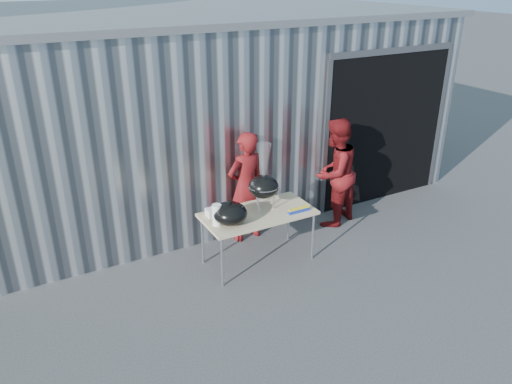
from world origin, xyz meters
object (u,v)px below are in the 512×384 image
person_bystander (334,173)px  folding_table (258,215)px  kettle_grill (264,180)px  person_cook (246,187)px

person_bystander → folding_table: bearing=-3.3°
folding_table → kettle_grill: bearing=27.3°
person_bystander → kettle_grill: bearing=-4.3°
kettle_grill → person_bystander: 1.57m
kettle_grill → person_bystander: person_bystander is taller
kettle_grill → person_cook: (0.05, 0.61, -0.34)m
kettle_grill → person_cook: kettle_grill is taller
kettle_grill → person_cook: 0.70m
folding_table → kettle_grill: (0.12, 0.06, 0.46)m
folding_table → person_cook: 0.70m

